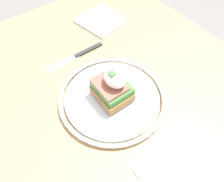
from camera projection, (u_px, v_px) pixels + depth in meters
name	position (u px, v px, depth m)	size (l,w,h in m)	color
ground_plane	(115.00, 180.00, 1.13)	(6.00, 6.00, 0.00)	gray
dining_table	(117.00, 124.00, 0.64)	(0.98, 0.80, 0.73)	tan
plate	(112.00, 97.00, 0.54)	(0.27, 0.27, 0.02)	silver
sandwich	(112.00, 87.00, 0.51)	(0.09, 0.08, 0.09)	#9E703D
fork	(159.00, 158.00, 0.46)	(0.02, 0.14, 0.00)	silver
knife	(79.00, 55.00, 0.64)	(0.02, 0.19, 0.01)	#2D2D2D
napkin	(101.00, 20.00, 0.74)	(0.14, 0.13, 0.01)	silver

